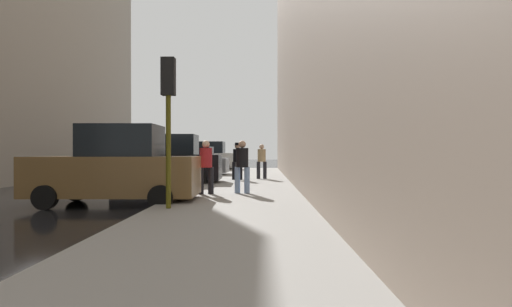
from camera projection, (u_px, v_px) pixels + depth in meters
The scene contains 13 objects.
ground_plane at pixel (50, 199), 12.65m from camera, with size 120.00×120.00×0.00m, color black.
sidewalk at pixel (239, 197), 12.56m from camera, with size 4.00×40.00×0.15m, color gray.
parked_bronze_suv at pixel (117, 168), 11.22m from camera, with size 4.63×2.12×2.25m.
parked_black_suv at pixel (169, 162), 17.62m from camera, with size 4.63×2.11×2.25m.
parked_gray_coupe at pixel (193, 162), 23.72m from camera, with size 4.27×2.19×1.79m.
parked_white_van at pixel (209, 158), 30.50m from camera, with size 4.67×2.20×2.25m.
fire_hydrant at pixel (212, 173), 18.22m from camera, with size 0.42×0.22×0.70m.
traffic_light at pixel (168, 99), 9.53m from camera, with size 0.32×0.32×3.60m.
pedestrian_in_red_jacket at pixel (206, 164), 12.68m from camera, with size 0.53×0.50×1.71m.
pedestrian_with_fedora at pixel (237, 159), 19.16m from camera, with size 0.51×0.43×1.78m.
pedestrian_in_jeans at pixel (242, 164), 12.92m from camera, with size 0.52×0.47×1.71m.
pedestrian_in_tan_coat at pixel (262, 159), 19.73m from camera, with size 0.51×0.41×1.71m.
rolling_suitcase at pixel (187, 186), 11.89m from camera, with size 0.39×0.58×1.04m.
Camera 1 is at (6.74, -12.54, 1.52)m, focal length 28.00 mm.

